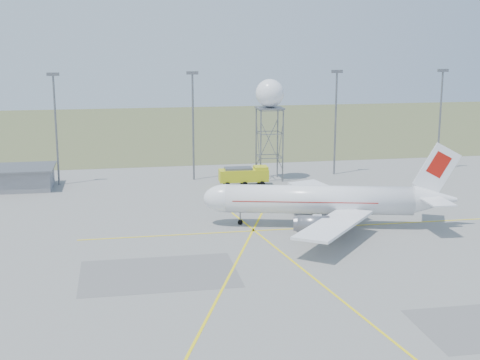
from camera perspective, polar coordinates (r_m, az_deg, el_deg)
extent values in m
plane|color=#969691|center=(68.63, 11.18, -11.05)|extent=(400.00, 400.00, 0.00)
cube|color=#475931|center=(201.66, -3.57, 4.49)|extent=(400.00, 120.00, 0.03)
cube|color=gray|center=(126.66, -19.78, 0.05)|extent=(18.00, 9.00, 3.60)
cylinder|color=slate|center=(126.01, -15.41, 4.06)|extent=(0.36, 0.36, 20.00)
cube|color=slate|center=(125.06, -15.68, 8.69)|extent=(2.20, 0.50, 0.60)
cylinder|color=slate|center=(126.33, -4.02, 4.48)|extent=(0.36, 0.36, 20.00)
cube|color=slate|center=(125.39, -4.09, 9.11)|extent=(2.20, 0.50, 0.60)
cylinder|color=slate|center=(132.42, 8.15, 4.74)|extent=(0.36, 0.36, 20.00)
cube|color=slate|center=(131.52, 8.28, 9.15)|extent=(2.20, 0.50, 0.60)
cylinder|color=slate|center=(140.97, 16.68, 4.80)|extent=(0.36, 0.36, 20.00)
cube|color=slate|center=(140.13, 16.94, 8.94)|extent=(2.20, 0.50, 0.60)
cylinder|color=white|center=(96.30, 6.73, -1.68)|extent=(26.84, 10.41, 4.10)
ellipsoid|color=white|center=(96.43, -1.20, -1.58)|extent=(7.35, 5.56, 4.10)
cube|color=black|center=(96.40, -1.93, -1.21)|extent=(2.05, 2.56, 1.00)
cone|color=white|center=(98.56, 16.30, -1.59)|extent=(6.96, 5.46, 4.10)
cube|color=white|center=(97.66, 16.45, 0.87)|extent=(6.44, 1.88, 7.71)
cube|color=#B0130B|center=(97.58, 16.59, 1.28)|extent=(3.51, 1.19, 3.95)
cube|color=white|center=(101.45, 15.63, -0.87)|extent=(4.54, 6.26, 0.18)
cube|color=white|center=(95.22, 16.44, -1.75)|extent=(4.54, 6.26, 0.18)
cube|color=white|center=(105.58, 7.28, -1.04)|extent=(8.22, 17.06, 0.37)
cube|color=white|center=(87.77, 8.05, -3.78)|extent=(14.30, 15.72, 0.37)
cylinder|color=slate|center=(102.47, 5.95, -1.94)|extent=(4.75, 3.33, 2.36)
cylinder|color=slate|center=(91.00, 6.26, -3.76)|extent=(4.75, 3.33, 2.36)
cube|color=#B0130B|center=(96.17, 5.51, -1.61)|extent=(20.89, 8.97, 0.12)
cylinder|color=black|center=(97.16, 0.02, -3.56)|extent=(0.87, 0.87, 0.92)
cube|color=black|center=(97.31, 7.89, -3.66)|extent=(2.48, 6.21, 0.92)
cylinder|color=slate|center=(97.19, 7.90, -3.40)|extent=(0.30, 0.30, 1.84)
cylinder|color=slate|center=(123.92, 1.79, 2.89)|extent=(0.25, 0.25, 13.71)
cylinder|color=slate|center=(124.87, 3.68, 2.94)|extent=(0.25, 0.25, 13.71)
cylinder|color=slate|center=(128.92, 3.22, 3.24)|extent=(0.25, 0.25, 13.71)
cylinder|color=slate|center=(127.99, 1.38, 3.19)|extent=(0.25, 0.25, 13.71)
cube|color=slate|center=(125.51, 2.55, 6.16)|extent=(4.82, 4.82, 0.26)
sphere|color=white|center=(125.26, 2.56, 7.41)|extent=(5.27, 5.27, 5.27)
cube|color=#C4C617|center=(121.87, 0.31, 0.41)|extent=(9.04, 3.28, 2.19)
cube|color=#C4C617|center=(122.21, 1.78, 0.86)|extent=(2.48, 2.86, 1.39)
cube|color=black|center=(122.32, 2.10, 0.92)|extent=(0.19, 2.58, 0.99)
cube|color=slate|center=(121.46, -0.16, 0.99)|extent=(5.04, 2.55, 0.40)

